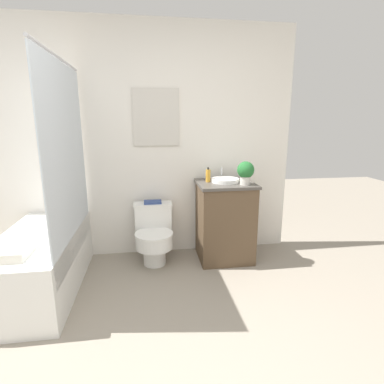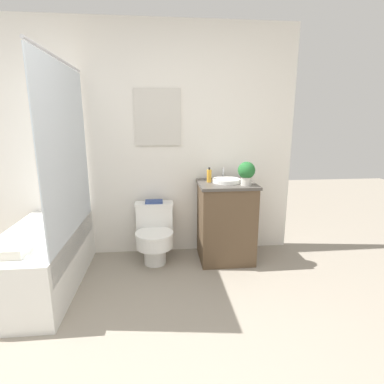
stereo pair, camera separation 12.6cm
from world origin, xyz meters
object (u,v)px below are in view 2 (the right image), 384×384
at_px(sink, 226,180).
at_px(book_on_tank, 154,202).
at_px(potted_plant, 246,172).
at_px(toilet, 155,233).
at_px(soap_bottle, 209,176).

bearing_deg(sink, book_on_tank, 170.62).
distance_m(potted_plant, book_on_tank, 1.04).
xyz_separation_m(toilet, potted_plant, (0.94, -0.15, 0.68)).
xyz_separation_m(toilet, sink, (0.77, 0.00, 0.56)).
bearing_deg(book_on_tank, soap_bottle, -9.20).
relative_size(toilet, book_on_tank, 3.32).
height_order(toilet, soap_bottle, soap_bottle).
height_order(toilet, potted_plant, potted_plant).
bearing_deg(toilet, soap_bottle, 3.24).
relative_size(toilet, potted_plant, 2.61).
height_order(soap_bottle, potted_plant, potted_plant).
relative_size(sink, potted_plant, 1.39).
xyz_separation_m(potted_plant, book_on_tank, (-0.94, 0.28, -0.36)).
distance_m(toilet, book_on_tank, 0.34).
relative_size(sink, book_on_tank, 1.77).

